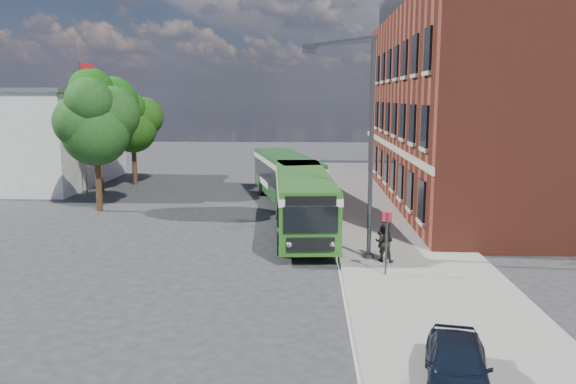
{
  "coord_description": "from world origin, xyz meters",
  "views": [
    {
      "loc": [
        2.67,
        -24.5,
        6.7
      ],
      "look_at": [
        1.73,
        2.05,
        2.2
      ],
      "focal_mm": 35.0,
      "sensor_mm": 36.0,
      "label": 1
    }
  ],
  "objects_px": {
    "parked_car": "(457,365)",
    "bus_rear": "(286,174)",
    "bus_front": "(303,196)",
    "street_lamp": "(362,146)"
  },
  "relations": [
    {
      "from": "bus_front",
      "to": "street_lamp",
      "type": "bearing_deg",
      "value": -63.77
    },
    {
      "from": "street_lamp",
      "to": "bus_rear",
      "type": "xyz_separation_m",
      "value": [
        -3.55,
        13.27,
        -2.96
      ]
    },
    {
      "from": "bus_front",
      "to": "bus_rear",
      "type": "xyz_separation_m",
      "value": [
        -1.13,
        8.36,
        -0.0
      ]
    },
    {
      "from": "parked_car",
      "to": "bus_rear",
      "type": "bearing_deg",
      "value": 112.89
    },
    {
      "from": "bus_rear",
      "to": "parked_car",
      "type": "bearing_deg",
      "value": -78.67
    },
    {
      "from": "street_lamp",
      "to": "bus_front",
      "type": "bearing_deg",
      "value": 116.23
    },
    {
      "from": "street_lamp",
      "to": "bus_front",
      "type": "distance_m",
      "value": 6.22
    },
    {
      "from": "street_lamp",
      "to": "parked_car",
      "type": "bearing_deg",
      "value": -83.38
    },
    {
      "from": "bus_front",
      "to": "parked_car",
      "type": "relative_size",
      "value": 3.42
    },
    {
      "from": "street_lamp",
      "to": "bus_rear",
      "type": "bearing_deg",
      "value": 104.98
    }
  ]
}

